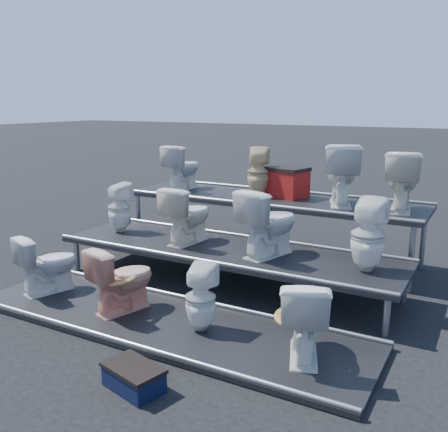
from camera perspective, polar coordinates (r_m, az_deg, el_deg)
The scene contains 18 objects.
ground at distance 6.13m, azimuth 0.27°, elevation -7.85°, with size 80.00×80.00×0.00m, color black.
tier_front at distance 5.10m, azimuth -6.93°, elevation -12.02°, with size 4.20×1.20×0.06m, color black.
tier_mid at distance 6.05m, azimuth 0.27°, elevation -5.81°, with size 4.20×1.20×0.46m, color black.
tier_back at distance 7.11m, azimuth 5.31°, elevation -1.31°, with size 4.20×1.20×0.86m, color black.
toilet_0 at distance 5.99m, azimuth -19.51°, elevation -5.12°, with size 0.37×0.66×0.67m, color silver.
toilet_1 at distance 5.25m, azimuth -11.54°, elevation -7.02°, with size 0.39×0.68×0.69m, color #E5A086.
toilet_2 at distance 4.74m, azimuth -2.69°, elevation -9.32°, with size 0.29×0.30×0.64m, color silver.
toilet_3 at distance 4.32m, azimuth 9.14°, elevation -11.28°, with size 0.40×0.70×0.71m, color silver.
toilet_4 at distance 6.81m, azimuth -11.88°, elevation 0.96°, with size 0.30×0.31×0.67m, color silver.
toilet_5 at distance 6.16m, azimuth -4.18°, elevation 0.16°, with size 0.40×0.70×0.71m, color silver.
toilet_6 at distance 5.64m, azimuth 5.15°, elevation -0.72°, with size 0.43×0.76×0.77m, color silver.
toilet_7 at distance 5.31m, azimuth 16.13°, elevation -2.11°, with size 0.34×0.35×0.76m, color silver.
toilet_8 at distance 7.67m, azimuth -4.74°, elevation 5.59°, with size 0.38×0.66×0.68m, color silver.
toilet_9 at distance 7.04m, azimuth 3.96°, elevation 5.03°, with size 0.31×0.32×0.70m, color #CAB485.
toilet_10 at distance 6.63m, azimuth 13.25°, elevation 4.68°, with size 0.45×0.79×0.80m, color silver.
toilet_11 at distance 6.47m, azimuth 19.69°, elevation 3.81°, with size 0.41×0.73×0.74m, color silver.
red_crate at distance 7.07m, azimuth 7.16°, elevation 3.67°, with size 0.52×0.41×0.37m, color maroon.
step_stool at distance 4.11m, azimuth -10.27°, elevation -17.88°, with size 0.46×0.28×0.17m, color black.
Camera 1 is at (2.75, -5.02, 2.18)m, focal length 40.00 mm.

